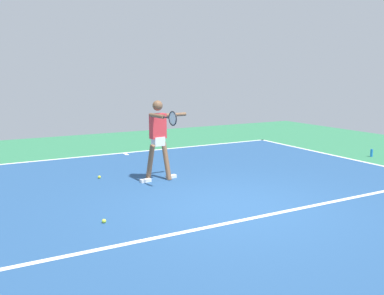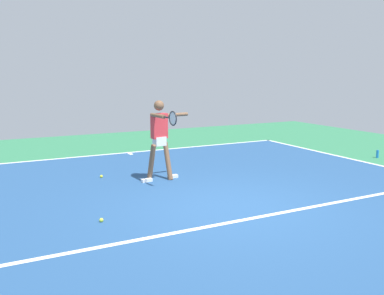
{
  "view_description": "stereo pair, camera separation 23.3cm",
  "coord_description": "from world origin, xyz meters",
  "px_view_note": "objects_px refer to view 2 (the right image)",
  "views": [
    {
      "loc": [
        4.03,
        5.81,
        2.31
      ],
      "look_at": [
        0.2,
        -1.17,
        0.9
      ],
      "focal_mm": 38.6,
      "sensor_mm": 36.0,
      "label": 1
    },
    {
      "loc": [
        3.83,
        5.92,
        2.31
      ],
      "look_at": [
        0.2,
        -1.17,
        0.9
      ],
      "focal_mm": 38.6,
      "sensor_mm": 36.0,
      "label": 2
    }
  ],
  "objects_px": {
    "tennis_player": "(160,135)",
    "tennis_ball_by_baseline": "(101,220)",
    "tennis_ball_by_sideline": "(101,176)",
    "water_bottle": "(377,154)"
  },
  "relations": [
    {
      "from": "tennis_player",
      "to": "tennis_ball_by_baseline",
      "type": "bearing_deg",
      "value": 41.79
    },
    {
      "from": "tennis_ball_by_sideline",
      "to": "water_bottle",
      "type": "relative_size",
      "value": 0.3
    },
    {
      "from": "tennis_player",
      "to": "tennis_ball_by_baseline",
      "type": "relative_size",
      "value": 26.96
    },
    {
      "from": "tennis_ball_by_sideline",
      "to": "water_bottle",
      "type": "distance_m",
      "value": 7.64
    },
    {
      "from": "tennis_player",
      "to": "tennis_ball_by_baseline",
      "type": "xyz_separation_m",
      "value": [
        1.87,
        2.02,
        -0.99
      ]
    },
    {
      "from": "tennis_ball_by_baseline",
      "to": "water_bottle",
      "type": "xyz_separation_m",
      "value": [
        -8.28,
        -1.56,
        0.08
      ]
    },
    {
      "from": "tennis_player",
      "to": "water_bottle",
      "type": "relative_size",
      "value": 8.09
    },
    {
      "from": "tennis_player",
      "to": "tennis_ball_by_sideline",
      "type": "distance_m",
      "value": 1.7
    },
    {
      "from": "tennis_player",
      "to": "water_bottle",
      "type": "bearing_deg",
      "value": 170.57
    },
    {
      "from": "tennis_player",
      "to": "tennis_ball_by_sideline",
      "type": "relative_size",
      "value": 26.96
    }
  ]
}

